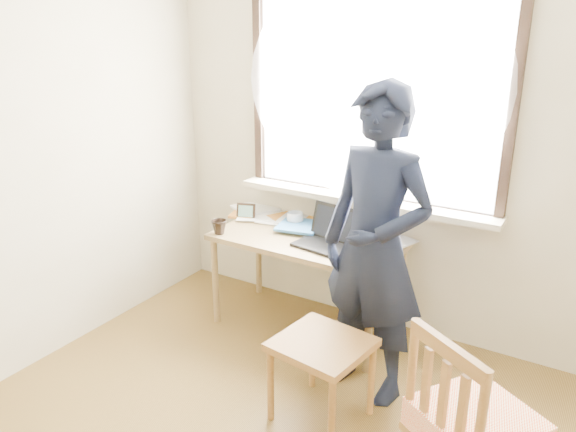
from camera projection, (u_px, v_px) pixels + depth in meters
The scene contains 13 objects.
room_shell at pixel (229, 146), 2.12m from camera, with size 3.52×4.02×2.61m.
desk at pixel (307, 248), 3.84m from camera, with size 1.28×0.64×0.68m.
laptop at pixel (328, 236), 3.68m from camera, with size 0.40×0.35×0.25m.
mug_white at pixel (295, 219), 4.04m from camera, with size 0.12×0.12×0.10m, color white.
mug_dark at pixel (219, 227), 3.88m from camera, with size 0.11×0.11×0.10m, color black.
mouse at pixel (372, 257), 3.47m from camera, with size 0.09×0.06×0.03m, color black.
desk_clutter at pixel (262, 215), 4.20m from camera, with size 0.89×0.48×0.04m.
book_a at pixel (280, 218), 4.15m from camera, with size 0.18×0.24×0.02m, color white.
book_b at pixel (386, 239), 3.77m from camera, with size 0.18×0.25×0.02m, color white.
picture_frame at pixel (246, 212), 4.16m from camera, with size 0.14×0.06×0.11m.
work_chair at pixel (322, 353), 3.00m from camera, with size 0.52×0.50×0.48m.
side_chair at pixel (472, 429), 2.30m from camera, with size 0.60×0.60×0.96m.
person at pixel (376, 247), 3.09m from camera, with size 0.66×0.43×1.81m, color black.
Camera 1 is at (1.26, -1.47, 2.09)m, focal length 35.00 mm.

